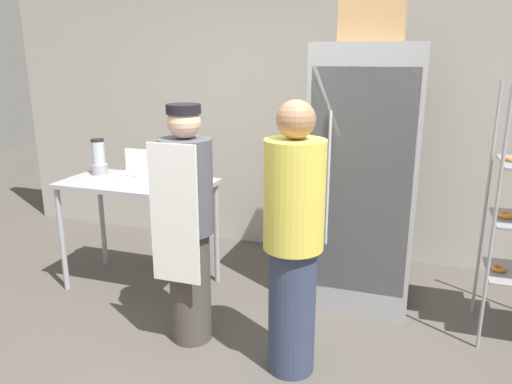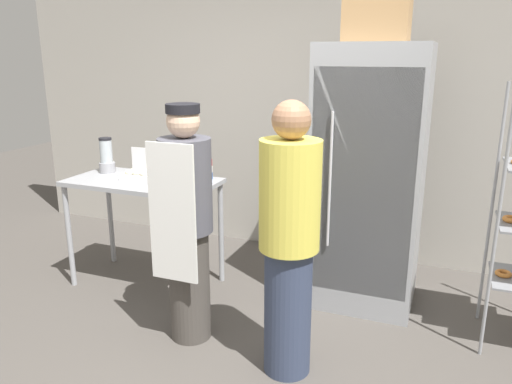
{
  "view_description": "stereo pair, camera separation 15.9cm",
  "coord_description": "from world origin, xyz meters",
  "views": [
    {
      "loc": [
        1.04,
        -2.29,
        1.89
      ],
      "look_at": [
        0.01,
        0.75,
        1.0
      ],
      "focal_mm": 35.0,
      "sensor_mm": 36.0,
      "label": 1
    },
    {
      "loc": [
        1.19,
        -2.23,
        1.89
      ],
      "look_at": [
        0.01,
        0.75,
        1.0
      ],
      "focal_mm": 35.0,
      "sensor_mm": 36.0,
      "label": 2
    }
  ],
  "objects": [
    {
      "name": "donut_box",
      "position": [
        -1.12,
        1.07,
        0.95
      ],
      "size": [
        0.29,
        0.2,
        0.24
      ],
      "color": "white",
      "rests_on": "prep_counter"
    },
    {
      "name": "cardboard_storage_box",
      "position": [
        0.64,
        1.41,
        2.12
      ],
      "size": [
        0.45,
        0.29,
        0.32
      ],
      "color": "#A87F51",
      "rests_on": "refrigerator"
    },
    {
      "name": "blender_pitcher",
      "position": [
        -1.52,
        1.17,
        1.04
      ],
      "size": [
        0.13,
        0.13,
        0.3
      ],
      "color": "#99999E",
      "rests_on": "prep_counter"
    },
    {
      "name": "back_wall",
      "position": [
        0.0,
        2.35,
        1.41
      ],
      "size": [
        6.4,
        0.12,
        2.82
      ],
      "primitive_type": "cube",
      "color": "#ADA89E",
      "rests_on": "ground_plane"
    },
    {
      "name": "prep_counter",
      "position": [
        -1.09,
        1.05,
        0.79
      ],
      "size": [
        1.21,
        0.62,
        0.9
      ],
      "color": "#9EA0A5",
      "rests_on": "ground_plane"
    },
    {
      "name": "binder_stack",
      "position": [
        -0.72,
        1.18,
        0.99
      ],
      "size": [
        0.29,
        0.23,
        0.17
      ],
      "color": "#2D5193",
      "rests_on": "prep_counter"
    },
    {
      "name": "refrigerator",
      "position": [
        0.64,
        1.46,
        0.98
      ],
      "size": [
        0.78,
        0.74,
        1.96
      ],
      "color": "#9EA0A5",
      "rests_on": "ground_plane"
    },
    {
      "name": "person_customer",
      "position": [
        0.38,
        0.34,
        0.84
      ],
      "size": [
        0.35,
        0.35,
        1.65
      ],
      "color": "#333D56",
      "rests_on": "ground_plane"
    },
    {
      "name": "person_baker",
      "position": [
        -0.35,
        0.45,
        0.83
      ],
      "size": [
        0.34,
        0.36,
        1.59
      ],
      "color": "#47423D",
      "rests_on": "ground_plane"
    }
  ]
}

